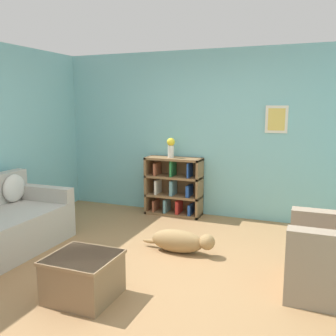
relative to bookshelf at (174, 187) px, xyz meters
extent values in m
plane|color=#997047|center=(0.53, -2.03, -0.45)|extent=(14.00, 14.00, 0.00)
cube|color=#7AB7BC|center=(0.53, 0.22, 0.85)|extent=(5.60, 0.10, 2.60)
cube|color=silver|center=(1.53, 0.15, 1.10)|extent=(0.32, 0.02, 0.40)
cube|color=#DBBC56|center=(1.53, 0.14, 1.10)|extent=(0.24, 0.01, 0.32)
cube|color=#ADA89E|center=(-1.37, -1.51, 0.11)|extent=(0.95, 0.16, 0.20)
ellipsoid|color=beige|center=(-1.65, -1.73, 0.20)|extent=(0.14, 0.38, 0.38)
cube|color=olive|center=(-0.43, -0.02, 0.01)|extent=(0.04, 0.34, 0.93)
cube|color=olive|center=(0.43, -0.02, 0.01)|extent=(0.04, 0.34, 0.93)
cube|color=olive|center=(0.00, 0.14, 0.01)|extent=(0.91, 0.02, 0.93)
cube|color=olive|center=(0.00, -0.02, -0.43)|extent=(0.91, 0.34, 0.04)
cube|color=olive|center=(0.00, -0.02, -0.14)|extent=(0.91, 0.34, 0.04)
cube|color=olive|center=(0.00, -0.02, 0.17)|extent=(0.91, 0.34, 0.04)
cube|color=olive|center=(0.00, -0.02, 0.46)|extent=(0.91, 0.34, 0.04)
cube|color=brown|center=(-0.31, -0.03, -0.34)|extent=(0.03, 0.25, 0.20)
cube|color=silver|center=(-0.27, -0.03, -0.01)|extent=(0.03, 0.25, 0.23)
cube|color=brown|center=(-0.28, -0.03, 0.28)|extent=(0.04, 0.25, 0.20)
cube|color=#60939E|center=(-0.11, -0.03, -0.32)|extent=(0.04, 0.25, 0.23)
cube|color=#60939E|center=(0.00, -0.03, 0.00)|extent=(0.05, 0.25, 0.24)
cube|color=#287A3D|center=(-0.01, -0.03, 0.31)|extent=(0.03, 0.25, 0.25)
cube|color=#B22823|center=(0.10, -0.03, -0.32)|extent=(0.05, 0.25, 0.23)
cube|color=#234C9E|center=(0.27, -0.03, -0.03)|extent=(0.05, 0.25, 0.18)
cube|color=#234C9E|center=(0.28, -0.03, 0.30)|extent=(0.03, 0.25, 0.23)
cube|color=#234C9E|center=(0.30, -0.03, -0.34)|extent=(0.04, 0.25, 0.18)
cube|color=#846647|center=(0.17, -2.83, -0.25)|extent=(0.58, 0.55, 0.41)
cube|color=#8F6E4D|center=(0.17, -2.83, -0.06)|extent=(0.61, 0.57, 0.03)
ellipsoid|color=#9E7A4C|center=(0.60, -1.49, -0.31)|extent=(0.65, 0.25, 0.28)
sphere|color=#9E7A4C|center=(0.97, -1.49, -0.28)|extent=(0.19, 0.19, 0.19)
ellipsoid|color=#9E7A4C|center=(0.22, -1.45, -0.38)|extent=(0.20, 0.05, 0.05)
cylinder|color=silver|center=(-0.05, -0.02, 0.58)|extent=(0.10, 0.10, 0.19)
sphere|color=yellow|center=(-0.05, -0.02, 0.73)|extent=(0.13, 0.13, 0.13)
camera|label=1|loc=(2.06, -5.53, 1.31)|focal=40.00mm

